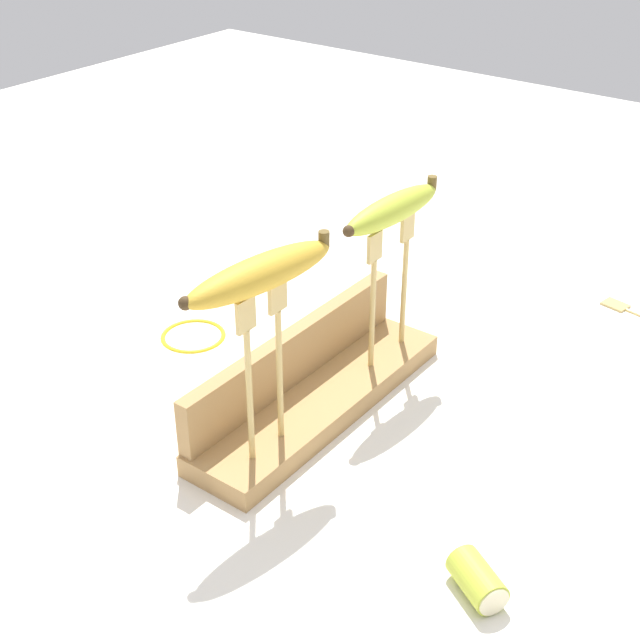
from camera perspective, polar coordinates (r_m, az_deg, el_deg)
ground_plane at (r=1.11m, az=0.00°, el=-5.69°), size 3.00×3.00×0.00m
wooden_board at (r=1.10m, az=0.00°, el=-5.12°), size 0.39×0.10×0.03m
board_backstop at (r=1.09m, az=-1.70°, el=-2.27°), size 0.38×0.02×0.07m
fork_stand_left at (r=0.94m, az=-3.61°, el=-2.36°), size 0.08×0.01×0.20m
fork_stand_right at (r=1.11m, az=4.47°, el=2.71°), size 0.10×0.01×0.18m
banana_raised_left at (r=0.89m, az=-3.82°, el=2.98°), size 0.19×0.07×0.04m
banana_raised_right at (r=1.07m, az=4.66°, el=7.07°), size 0.18×0.05×0.04m
banana_chunk_near at (r=0.88m, az=10.03°, el=-16.05°), size 0.06×0.07×0.04m
wire_coil at (r=1.26m, az=-8.11°, el=-0.92°), size 0.09×0.09×0.01m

